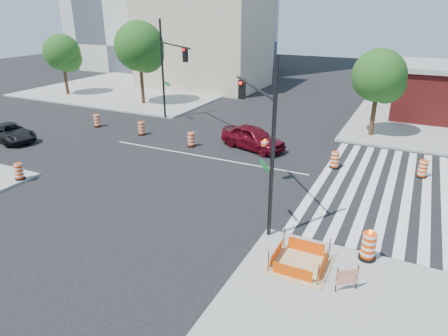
{
  "coord_description": "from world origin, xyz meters",
  "views": [
    {
      "loc": [
        11.97,
        -21.41,
        9.13
      ],
      "look_at": [
        3.57,
        -4.31,
        1.4
      ],
      "focal_mm": 32.0,
      "sensor_mm": 36.0,
      "label": 1
    }
  ],
  "objects_px": {
    "red_coupe": "(253,138)",
    "signal_pole_nw": "(169,63)",
    "dark_suv": "(11,132)",
    "signal_pole_se": "(261,124)"
  },
  "relations": [
    {
      "from": "dark_suv",
      "to": "signal_pole_nw",
      "type": "xyz_separation_m",
      "value": [
        7.89,
        9.22,
        4.33
      ]
    },
    {
      "from": "dark_suv",
      "to": "signal_pole_se",
      "type": "relative_size",
      "value": 0.61
    },
    {
      "from": "dark_suv",
      "to": "red_coupe",
      "type": "bearing_deg",
      "value": -56.49
    },
    {
      "from": "dark_suv",
      "to": "signal_pole_nw",
      "type": "height_order",
      "value": "signal_pole_nw"
    },
    {
      "from": "red_coupe",
      "to": "signal_pole_se",
      "type": "xyz_separation_m",
      "value": [
        4.0,
        -9.11,
        3.75
      ]
    },
    {
      "from": "red_coupe",
      "to": "signal_pole_nw",
      "type": "distance_m",
      "value": 10.04
    },
    {
      "from": "signal_pole_nw",
      "to": "dark_suv",
      "type": "bearing_deg",
      "value": -94.18
    },
    {
      "from": "signal_pole_se",
      "to": "signal_pole_nw",
      "type": "bearing_deg",
      "value": 7.2
    },
    {
      "from": "red_coupe",
      "to": "signal_pole_nw",
      "type": "relative_size",
      "value": 0.58
    },
    {
      "from": "red_coupe",
      "to": "signal_pole_se",
      "type": "height_order",
      "value": "signal_pole_se"
    }
  ]
}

